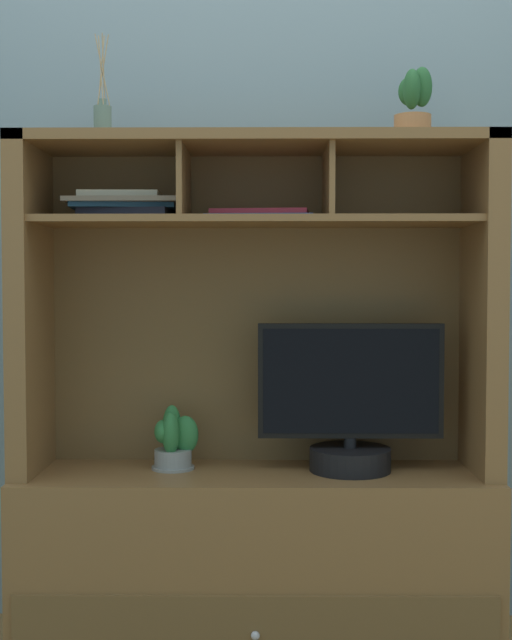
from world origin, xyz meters
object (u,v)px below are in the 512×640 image
Objects in this scene: potted_orchid at (174,442)px; magazine_stack_centre at (124,205)px; diffuser_bottle at (103,120)px; potted_succulent at (413,106)px; tv_monitor at (350,411)px; media_console at (256,493)px; magazine_stack_left at (260,215)px.

magazine_stack_centre is (-0.14, 0.02, 0.69)m from potted_orchid.
diffuser_bottle is 1.55× the size of potted_succulent.
tv_monitor is 1.62× the size of magazine_stack_centre.
media_console is 7.66× the size of potted_succulent.
potted_orchid is at bearing -179.42° from magazine_stack_left.
tv_monitor is 1.79× the size of diffuser_bottle.
tv_monitor is at bearing -3.66° from magazine_stack_centre.
magazine_stack_centre is at bearing 172.37° from potted_orchid.
tv_monitor is 1.10m from diffuser_bottle.
diffuser_bottle is 0.89m from potted_succulent.
tv_monitor reaches higher than potted_orchid.
magazine_stack_left is at bearing 56.07° from media_console.
potted_orchid is 0.56× the size of magazine_stack_centre.
media_console is at bearing 178.22° from tv_monitor.
magazine_stack_centre is 0.88m from potted_succulent.
magazine_stack_left is 0.97× the size of magazine_stack_centre.
magazine_stack_left is at bearing 0.58° from potted_orchid.
diffuser_bottle is (-0.20, -0.00, 0.93)m from potted_orchid.
potted_succulent is at bearing -4.20° from media_console.
media_console reaches higher than tv_monitor.
media_console is 4.62× the size of magazine_stack_left.
potted_orchid is 0.62× the size of diffuser_bottle.
potted_succulent is (0.44, -0.03, 1.11)m from media_console.
diffuser_bottle reaches higher than tv_monitor.
magazine_stack_centre is at bearing 176.34° from tv_monitor.
media_console is at bearing -4.98° from magazine_stack_centre.
potted_orchid is 0.58× the size of magazine_stack_left.
diffuser_bottle is at bearing 178.76° from media_console.
potted_succulent is (0.89, -0.04, 0.03)m from diffuser_bottle.
magazine_stack_left is (0.25, 0.00, 0.66)m from potted_orchid.
potted_succulent is at bearing -4.56° from magazine_stack_centre.
potted_orchid is at bearing 176.08° from potted_succulent.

